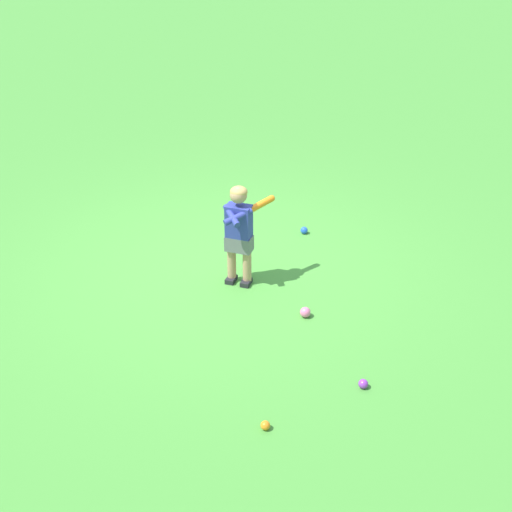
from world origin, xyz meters
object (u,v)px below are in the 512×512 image
(play_ball_behind_batter, at_px, (305,312))
(play_ball_far_right, at_px, (363,384))
(child_batter, at_px, (240,227))
(play_ball_far_left, at_px, (265,425))
(play_ball_center_lawn, at_px, (304,230))

(play_ball_behind_batter, distance_m, play_ball_far_right, 1.13)
(child_batter, xyz_separation_m, play_ball_far_left, (1.06, 1.93, -0.61))
(play_ball_far_left, height_order, play_ball_far_right, play_ball_far_right)
(play_ball_center_lawn, bearing_deg, play_ball_far_right, 61.85)
(play_ball_far_left, relative_size, play_ball_far_right, 0.91)
(play_ball_center_lawn, distance_m, play_ball_far_right, 2.81)
(play_ball_far_left, xyz_separation_m, play_ball_center_lawn, (-2.28, -2.41, 0.00))
(play_ball_far_left, distance_m, play_ball_far_right, 0.96)
(play_ball_center_lawn, relative_size, play_ball_behind_batter, 0.83)
(play_ball_behind_batter, bearing_deg, play_ball_far_left, 40.53)
(play_ball_center_lawn, distance_m, play_ball_behind_batter, 1.74)
(play_ball_far_left, xyz_separation_m, play_ball_behind_batter, (-1.21, -1.04, 0.01))
(child_batter, height_order, play_ball_center_lawn, child_batter)
(child_batter, relative_size, play_ball_far_left, 14.24)
(child_batter, bearing_deg, play_ball_far_left, 61.26)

